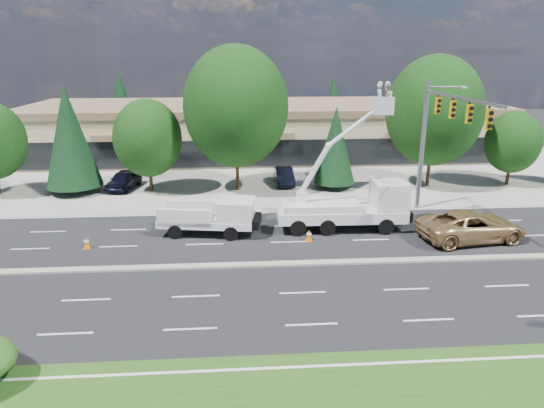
{
  "coord_description": "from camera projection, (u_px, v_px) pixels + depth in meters",
  "views": [
    {
      "loc": [
        -2.88,
        -23.57,
        10.84
      ],
      "look_at": [
        -1.0,
        3.23,
        2.4
      ],
      "focal_mm": 32.0,
      "sensor_mm": 36.0,
      "label": 1
    }
  ],
  "objects": [
    {
      "name": "tree_front_b",
      "position": [
        69.0,
        136.0,
        37.7
      ],
      "size": [
        4.33,
        4.33,
        8.53
      ],
      "color": "#332114",
      "rests_on": "ground"
    },
    {
      "name": "tree_back_b",
      "position": [
        229.0,
        98.0,
        64.05
      ],
      "size": [
        4.81,
        4.81,
        9.49
      ],
      "color": "#332114",
      "rests_on": "ground"
    },
    {
      "name": "tree_front_d",
      "position": [
        236.0,
        107.0,
        37.93
      ],
      "size": [
        8.29,
        8.29,
        11.5
      ],
      "color": "#332114",
      "rests_on": "ground"
    },
    {
      "name": "signal_mast",
      "position": [
        437.0,
        129.0,
        31.43
      ],
      "size": [
        2.76,
        10.16,
        9.0
      ],
      "color": "gray",
      "rests_on": "ground"
    },
    {
      "name": "traffic_cone_b",
      "position": [
        231.0,
        232.0,
        29.57
      ],
      "size": [
        0.4,
        0.4,
        0.7
      ],
      "color": "orange",
      "rests_on": "ground"
    },
    {
      "name": "utility_pickup",
      "position": [
        214.0,
        220.0,
        29.96
      ],
      "size": [
        6.12,
        3.01,
        2.25
      ],
      "rotation": [
        0.0,
        0.0,
        -0.15
      ],
      "color": "white",
      "rests_on": "ground"
    },
    {
      "name": "tree_front_c",
      "position": [
        148.0,
        138.0,
        38.17
      ],
      "size": [
        5.36,
        5.36,
        7.44
      ],
      "color": "#332114",
      "rests_on": "ground"
    },
    {
      "name": "ground",
      "position": [
        295.0,
        264.0,
        25.87
      ],
      "size": [
        140.0,
        140.0,
        0.0
      ],
      "primitive_type": "plane",
      "color": "black",
      "rests_on": "ground"
    },
    {
      "name": "minivan",
      "position": [
        472.0,
        226.0,
        29.01
      ],
      "size": [
        6.72,
        3.77,
        1.77
      ],
      "primitive_type": "imported",
      "rotation": [
        0.0,
        0.0,
        1.7
      ],
      "color": "tan",
      "rests_on": "ground"
    },
    {
      "name": "parked_car_west",
      "position": [
        124.0,
        180.0,
        40.04
      ],
      "size": [
        2.66,
        4.7,
        1.51
      ],
      "primitive_type": "imported",
      "rotation": [
        0.0,
        0.0,
        -0.21
      ],
      "color": "black",
      "rests_on": "ground"
    },
    {
      "name": "tree_back_a",
      "position": [
        122.0,
        103.0,
        63.29
      ],
      "size": [
        4.26,
        4.26,
        8.4
      ],
      "color": "#332114",
      "rests_on": "ground"
    },
    {
      "name": "traffic_cone_a",
      "position": [
        86.0,
        243.0,
        27.94
      ],
      "size": [
        0.4,
        0.4,
        0.7
      ],
      "color": "orange",
      "rests_on": "ground"
    },
    {
      "name": "road_median",
      "position": [
        295.0,
        263.0,
        25.85
      ],
      "size": [
        120.0,
        0.55,
        0.12
      ],
      "primitive_type": "cube",
      "color": "gray",
      "rests_on": "ground"
    },
    {
      "name": "bucket_truck",
      "position": [
        353.0,
        200.0,
        30.58
      ],
      "size": [
        8.15,
        2.76,
        9.19
      ],
      "rotation": [
        0.0,
        0.0,
        -0.02
      ],
      "color": "white",
      "rests_on": "ground"
    },
    {
      "name": "tree_back_c",
      "position": [
        333.0,
        104.0,
        65.25
      ],
      "size": [
        3.98,
        3.98,
        7.84
      ],
      "color": "#332114",
      "rests_on": "ground"
    },
    {
      "name": "tree_front_f",
      "position": [
        434.0,
        111.0,
        39.13
      ],
      "size": [
        7.76,
        7.76,
        10.76
      ],
      "color": "#332114",
      "rests_on": "ground"
    },
    {
      "name": "parked_car_east",
      "position": [
        284.0,
        176.0,
        41.47
      ],
      "size": [
        1.55,
        4.26,
        1.39
      ],
      "primitive_type": "imported",
      "rotation": [
        0.0,
        0.0,
        0.02
      ],
      "color": "black",
      "rests_on": "ground"
    },
    {
      "name": "strip_mall",
      "position": [
        264.0,
        128.0,
        53.55
      ],
      "size": [
        50.4,
        15.4,
        5.5
      ],
      "color": "#C7AE88",
      "rests_on": "ground"
    },
    {
      "name": "tree_front_e",
      "position": [
        335.0,
        145.0,
        39.4
      ],
      "size": [
        3.41,
        3.41,
        6.71
      ],
      "color": "#332114",
      "rests_on": "ground"
    },
    {
      "name": "traffic_cone_c",
      "position": [
        309.0,
        235.0,
        29.04
      ],
      "size": [
        0.4,
        0.4,
        0.7
      ],
      "color": "orange",
      "rests_on": "ground"
    },
    {
      "name": "concrete_apron",
      "position": [
        270.0,
        174.0,
        44.91
      ],
      "size": [
        140.0,
        22.0,
        0.01
      ],
      "primitive_type": "cube",
      "color": "gray",
      "rests_on": "ground"
    },
    {
      "name": "tree_front_g",
      "position": [
        513.0,
        142.0,
        40.39
      ],
      "size": [
        4.51,
        4.51,
        6.25
      ],
      "color": "#332114",
      "rests_on": "ground"
    },
    {
      "name": "tree_back_d",
      "position": [
        421.0,
        93.0,
        65.64
      ],
      "size": [
        5.3,
        5.3,
        10.45
      ],
      "color": "#332114",
      "rests_on": "ground"
    }
  ]
}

